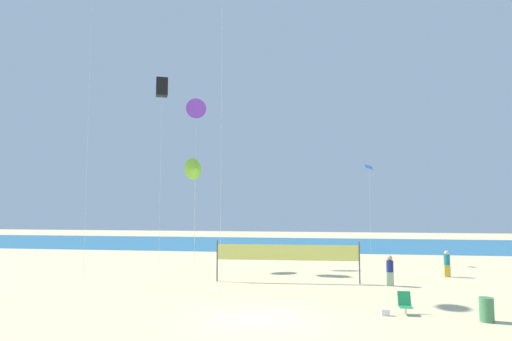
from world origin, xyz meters
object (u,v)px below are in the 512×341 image
Objects in this scene: beachgoer_navy_shirt at (390,270)px; kite_violet_delta at (196,109)px; kite_black_diamond at (222,0)px; beachgoer_teal_shirt at (447,263)px; folding_beach_chair at (405,302)px; kite_black_box at (162,87)px; kite_lime_delta at (195,169)px; kite_blue_diamond at (370,167)px; trash_barrel at (487,310)px; volleyball_net at (287,254)px; beach_handbag at (385,312)px.

kite_violet_delta is at bearing 114.79° from beachgoer_navy_shirt.
beachgoer_teal_shirt is at bearing 35.18° from kite_black_diamond.
folding_beach_chair is 23.23m from kite_black_box.
kite_lime_delta is 0.56× the size of kite_black_box.
kite_blue_diamond reaches higher than beachgoer_navy_shirt.
kite_black_box is (-15.54, 5.41, 12.46)m from beachgoer_navy_shirt.
trash_barrel is (2.49, -7.42, -0.44)m from beachgoer_navy_shirt.
kite_lime_delta is 5.91m from kite_violet_delta.
volleyball_net is 8.65m from beach_handbag.
beachgoer_navy_shirt is 5.50m from beachgoer_teal_shirt.
trash_barrel is 25.04m from kite_violet_delta.
kite_black_box is (-9.77, 5.20, 11.71)m from volleyball_net.
kite_blue_diamond is at bearing 63.56° from folding_beach_chair.
folding_beach_chair is 0.07× the size of kite_violet_delta.
kite_lime_delta reaches higher than trash_barrel.
beachgoer_navy_shirt is 0.13× the size of kite_violet_delta.
kite_violet_delta is at bearing 136.52° from trash_barrel.
beachgoer_teal_shirt is 17.92m from kite_lime_delta.
volleyball_net is 14.36m from kite_black_diamond.
kite_black_box is at bearing -129.41° from kite_violet_delta.
volleyball_net is 0.55× the size of kite_black_diamond.
beachgoer_teal_shirt is 1.79× the size of trash_barrel.
volleyball_net is 16.12m from kite_black_box.
kite_lime_delta is 1.01× the size of kite_blue_diamond.
kite_blue_diamond is at bearing 60.59° from kite_black_diamond.
kite_lime_delta is (-6.96, 4.67, 5.47)m from volleyball_net.
kite_black_diamond is at bearing -117.36° from volleyball_net.
kite_blue_diamond is (1.32, 17.17, 7.40)m from beach_handbag.
kite_violet_delta is at bearing 135.72° from volleyball_net.
beachgoer_teal_shirt is 0.21× the size of kite_blue_diamond.
folding_beach_chair is at bearing 25.51° from beach_handbag.
trash_barrel is 0.12× the size of kite_lime_delta.
beachgoer_navy_shirt is 1.89× the size of folding_beach_chair.
kite_lime_delta is 13.22m from kite_black_diamond.
kite_violet_delta is 0.86× the size of kite_black_diamond.
volleyball_net is at bearing 103.52° from folding_beach_chair.
volleyball_net is 0.64× the size of kite_violet_delta.
volleyball_net is at bearing -33.86° from kite_lime_delta.
kite_lime_delta is 6.86m from kite_black_box.
beach_handbag is at bearing -57.79° from volleyball_net.
beachgoer_navy_shirt is 1.02× the size of beachgoer_teal_shirt.
beachgoer_teal_shirt is 11.99m from beach_handbag.
kite_black_box is (-1.97, -2.40, 1.18)m from kite_violet_delta.
kite_black_diamond is at bearing -56.23° from kite_black_box.
kite_violet_delta is at bearing -170.21° from kite_blue_diamond.
kite_black_box is at bearing 151.97° from volleyball_net.
volleyball_net reaches higher than beachgoer_navy_shirt.
beachgoer_navy_shirt is 0.21× the size of kite_lime_delta.
kite_black_diamond reaches higher than beachgoer_teal_shirt.
kite_violet_delta is at bearing -96.20° from beachgoer_teal_shirt.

